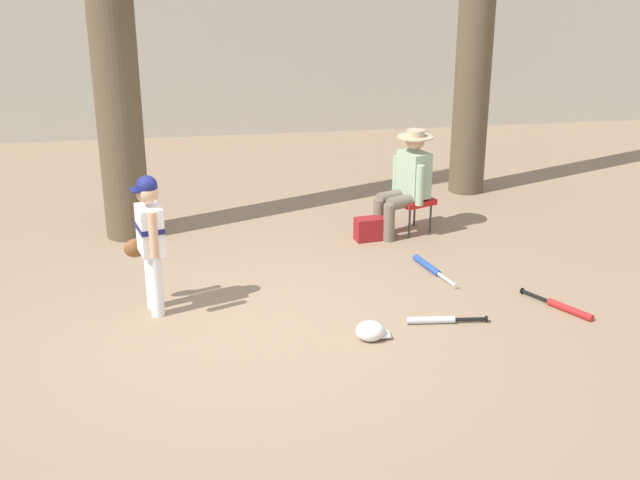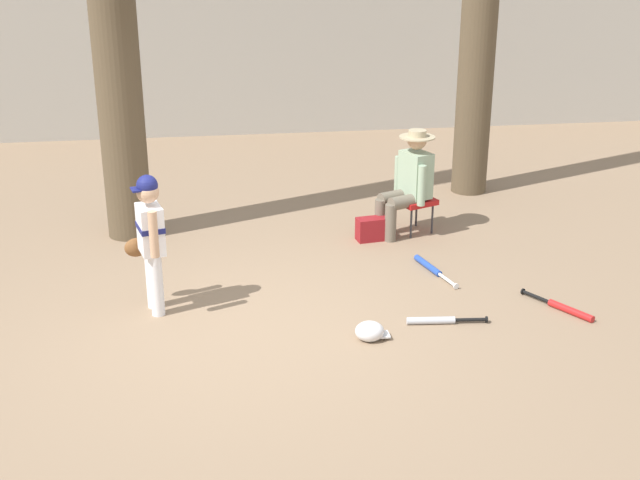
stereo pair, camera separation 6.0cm
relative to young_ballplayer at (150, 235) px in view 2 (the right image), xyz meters
name	(u,v)px [view 2 (the right image)]	position (x,y,z in m)	size (l,w,h in m)	color
ground_plane	(252,331)	(0.85, -0.55, -0.74)	(60.00, 60.00, 0.00)	#897056
concrete_back_wall	(218,43)	(0.85, 6.82, 0.74)	(18.00, 0.36, 2.97)	#ADA89E
young_ballplayer	(150,235)	(0.00, 0.00, 0.00)	(0.41, 0.57, 1.31)	white
folding_stool	(414,202)	(2.88, 1.68, -0.38)	(0.52, 0.52, 0.41)	red
seated_spectator	(408,180)	(2.79, 1.64, -0.10)	(0.67, 0.55, 1.20)	#6B6051
handbag_beside_stool	(372,229)	(2.35, 1.49, -0.61)	(0.34, 0.18, 0.26)	maroon
bat_blue_youth	(431,268)	(2.77, 0.53, -0.71)	(0.26, 0.81, 0.07)	#2347AD
bat_red_barrel	(565,308)	(3.74, -0.58, -0.71)	(0.45, 0.71, 0.07)	red
bat_aluminum_silver	(437,320)	(2.51, -0.65, -0.71)	(0.73, 0.14, 0.07)	#B7BCC6
batting_helmet_white	(370,331)	(1.85, -0.85, -0.67)	(0.30, 0.23, 0.17)	silver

